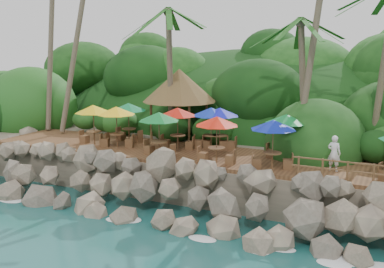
% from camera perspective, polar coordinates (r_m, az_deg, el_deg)
% --- Properties ---
extents(ground, '(140.00, 140.00, 0.00)m').
position_cam_1_polar(ground, '(21.90, -6.83, -11.52)').
color(ground, '#19514F').
rests_on(ground, ground).
extents(land_base, '(32.00, 25.20, 2.10)m').
position_cam_1_polar(land_base, '(35.58, 6.87, -0.94)').
color(land_base, gray).
rests_on(land_base, ground).
extents(jungle_hill, '(44.80, 28.00, 15.40)m').
position_cam_1_polar(jungle_hill, '(42.84, 10.01, -0.43)').
color(jungle_hill, '#143811').
rests_on(jungle_hill, ground).
extents(seawall, '(29.00, 4.00, 2.30)m').
position_cam_1_polar(seawall, '(23.11, -4.26, -7.21)').
color(seawall, gray).
rests_on(seawall, ground).
extents(terrace, '(26.00, 5.00, 0.20)m').
position_cam_1_polar(terrace, '(26.24, -0.00, -2.57)').
color(terrace, brown).
rests_on(terrace, land_base).
extents(jungle_foliage, '(44.00, 16.00, 12.00)m').
position_cam_1_polar(jungle_foliage, '(34.89, 6.31, -2.93)').
color(jungle_foliage, '#143811').
rests_on(jungle_foliage, ground).
extents(foam_line, '(25.20, 0.80, 0.06)m').
position_cam_1_polar(foam_line, '(22.12, -6.41, -11.19)').
color(foam_line, white).
rests_on(foam_line, ground).
extents(palapa, '(4.96, 4.96, 4.60)m').
position_cam_1_polar(palapa, '(30.37, -1.61, 6.14)').
color(palapa, brown).
rests_on(palapa, ground).
extents(dining_clusters, '(20.21, 5.50, 2.49)m').
position_cam_1_polar(dining_clusters, '(25.17, 3.00, 1.87)').
color(dining_clusters, brown).
rests_on(dining_clusters, terrace).
extents(waiter, '(0.72, 0.54, 1.79)m').
position_cam_1_polar(waiter, '(23.28, 17.47, -2.33)').
color(waiter, white).
rests_on(waiter, terrace).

